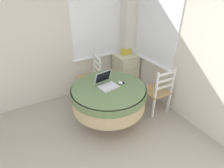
{
  "coord_description": "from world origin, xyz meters",
  "views": [
    {
      "loc": [
        -0.08,
        -0.5,
        2.18
      ],
      "look_at": [
        1.22,
        1.77,
        0.66
      ],
      "focal_mm": 28.0,
      "sensor_mm": 36.0,
      "label": 1
    }
  ],
  "objects": [
    {
      "name": "cell_phone",
      "position": [
        1.33,
        1.63,
        0.73
      ],
      "size": [
        0.07,
        0.12,
        0.01
      ],
      "color": "black",
      "rests_on": "round_dining_table"
    },
    {
      "name": "dining_chair_near_right_window",
      "position": [
        2.01,
        1.43,
        0.45
      ],
      "size": [
        0.44,
        0.45,
        0.93
      ],
      "color": "tan",
      "rests_on": "ground_plane"
    },
    {
      "name": "computer_mouse",
      "position": [
        1.29,
        1.6,
        0.75
      ],
      "size": [
        0.06,
        0.1,
        0.05
      ],
      "color": "white",
      "rests_on": "round_dining_table"
    },
    {
      "name": "round_dining_table",
      "position": [
        1.07,
        1.62,
        0.57
      ],
      "size": [
        1.24,
        1.24,
        0.73
      ],
      "color": "#4C3D2D",
      "rests_on": "ground_plane"
    },
    {
      "name": "corner_room_shell",
      "position": [
        1.36,
        1.82,
        1.28
      ],
      "size": [
        4.58,
        4.7,
        2.55
      ],
      "color": "beige",
      "rests_on": "ground_plane"
    },
    {
      "name": "corner_cabinet",
      "position": [
        2.05,
        2.57,
        0.39
      ],
      "size": [
        0.49,
        0.5,
        0.78
      ],
      "color": "beige",
      "rests_on": "ground_plane"
    },
    {
      "name": "dining_chair_near_back_window",
      "position": [
        1.16,
        2.55,
        0.45
      ],
      "size": [
        0.48,
        0.46,
        0.93
      ],
      "color": "tan",
      "rests_on": "ground_plane"
    },
    {
      "name": "storage_box",
      "position": [
        2.07,
        2.59,
        0.84
      ],
      "size": [
        0.21,
        0.13,
        0.12
      ],
      "color": "gold",
      "rests_on": "corner_cabinet"
    },
    {
      "name": "laptop",
      "position": [
        1.06,
        1.66,
        0.78
      ],
      "size": [
        0.34,
        0.34,
        0.23
      ],
      "color": "silver",
      "rests_on": "round_dining_table"
    }
  ]
}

